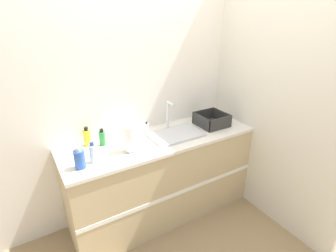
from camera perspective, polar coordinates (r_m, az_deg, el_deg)
The scene contains 12 objects.
ground_plane at distance 2.82m, azimuth 1.85°, elevation -21.39°, with size 12.00×12.00×0.00m, color #937A56.
wall_back at distance 2.62m, azimuth -5.12°, elevation 8.19°, with size 4.26×0.06×2.60m.
wall_right at distance 2.92m, azimuth 15.19°, elevation 9.09°, with size 0.06×2.58×2.60m.
counter_cabinet at distance 2.72m, azimuth -1.40°, elevation -11.00°, with size 1.88×0.61×0.89m.
sink at distance 2.54m, azimuth 1.56°, elevation -1.54°, with size 0.50×0.34×0.31m.
paper_towel_roll at distance 2.24m, azimuth -8.30°, elevation -2.64°, with size 0.11×0.11×0.23m.
dish_rack at distance 2.79m, azimuth 9.47°, elevation 1.08°, with size 0.29×0.29×0.13m.
bottle_yellow at distance 2.43m, azimuth -17.20°, elevation -2.40°, with size 0.06×0.06×0.18m.
bottle_green at distance 2.41m, azimuth -14.11°, elevation -2.56°, with size 0.06×0.06×0.16m.
bottle_blue at distance 2.11m, azimuth -18.70°, elevation -6.75°, with size 0.08×0.08×0.18m.
bottle_clear at distance 2.15m, azimuth -16.00°, elevation -5.74°, with size 0.06×0.06×0.18m.
soap_dispenser at distance 2.59m, azimuth -4.67°, elevation -0.41°, with size 0.05×0.05×0.11m.
Camera 1 is at (-1.10, -1.66, 1.99)m, focal length 28.00 mm.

